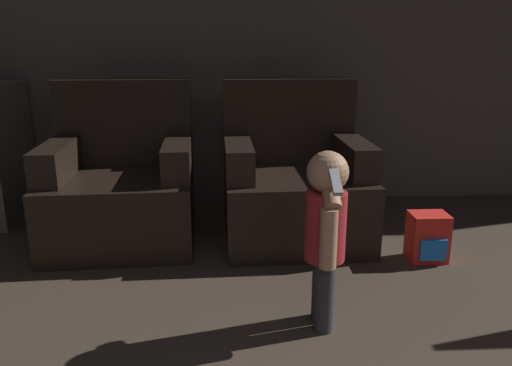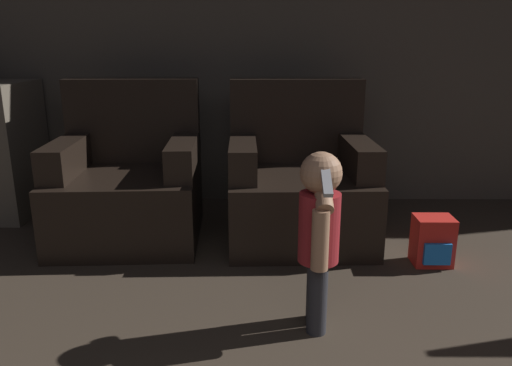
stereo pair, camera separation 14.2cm
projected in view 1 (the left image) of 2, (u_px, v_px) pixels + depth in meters
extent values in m
cube|color=#51493F|center=(277.00, 28.00, 3.65)|extent=(8.40, 0.05, 2.60)
cube|color=black|center=(122.00, 208.00, 3.09)|extent=(0.91, 0.86, 0.43)
cube|color=black|center=(125.00, 121.00, 3.27)|extent=(0.87, 0.21, 0.54)
cube|color=black|center=(58.00, 160.00, 2.97)|extent=(0.19, 0.67, 0.20)
cube|color=black|center=(178.00, 157.00, 3.03)|extent=(0.19, 0.67, 0.20)
cube|color=black|center=(295.00, 205.00, 3.14)|extent=(0.89, 0.85, 0.43)
cube|color=black|center=(289.00, 120.00, 3.32)|extent=(0.87, 0.19, 0.54)
cube|color=black|center=(238.00, 157.00, 3.02)|extent=(0.18, 0.66, 0.20)
cube|color=black|center=(352.00, 155.00, 3.08)|extent=(0.18, 0.66, 0.20)
cylinder|color=#28282D|center=(322.00, 287.00, 2.22)|extent=(0.09, 0.09, 0.31)
cylinder|color=#28282D|center=(324.00, 297.00, 2.13)|extent=(0.09, 0.09, 0.31)
cylinder|color=maroon|center=(325.00, 226.00, 2.09)|extent=(0.17, 0.17, 0.30)
sphere|color=#A37556|center=(328.00, 172.00, 2.03)|extent=(0.17, 0.17, 0.17)
cylinder|color=#A37556|center=(328.00, 239.00, 1.99)|extent=(0.07, 0.07, 0.25)
cylinder|color=#A37556|center=(329.00, 186.00, 2.04)|extent=(0.07, 0.25, 0.19)
cube|color=#99999E|center=(335.00, 178.00, 1.92)|extent=(0.04, 0.16, 0.10)
cube|color=red|center=(427.00, 237.00, 2.84)|extent=(0.21, 0.16, 0.28)
cube|color=blue|center=(433.00, 250.00, 2.76)|extent=(0.15, 0.02, 0.12)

